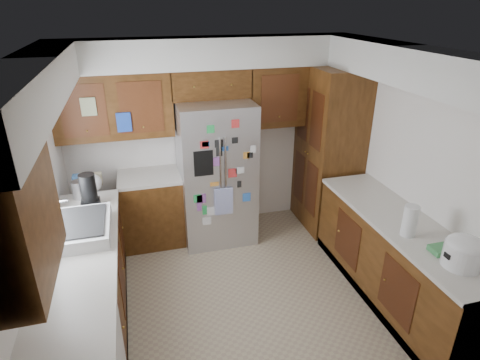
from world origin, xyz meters
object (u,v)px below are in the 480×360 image
(paper_towel, at_px, (410,221))
(pantry, at_px, (328,150))
(rice_cooker, at_px, (464,251))
(fridge, at_px, (216,173))

(paper_towel, bearing_deg, pantry, 86.20)
(pantry, relative_size, rice_cooker, 6.89)
(fridge, bearing_deg, pantry, -2.06)
(paper_towel, bearing_deg, rice_cooker, -76.47)
(fridge, distance_m, paper_towel, 2.36)
(pantry, relative_size, paper_towel, 7.25)
(rice_cooker, bearing_deg, pantry, 89.99)
(rice_cooker, xyz_separation_m, paper_towel, (-0.12, 0.51, 0.01))
(rice_cooker, bearing_deg, fridge, 121.83)
(pantry, distance_m, rice_cooker, 2.36)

